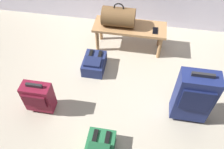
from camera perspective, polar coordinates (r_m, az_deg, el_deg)
name	(u,v)px	position (r m, az deg, el deg)	size (l,w,h in m)	color
ground_plane	(130,100)	(2.84, 4.52, -6.25)	(6.60, 6.60, 0.00)	#B2A893
bench	(130,30)	(3.26, 4.41, 11.07)	(1.00, 0.36, 0.39)	#A87A4C
duffel_bag_brown	(119,17)	(3.16, 1.63, 14.14)	(0.44, 0.26, 0.34)	brown
cell_phone	(155,31)	(3.18, 10.71, 10.68)	(0.07, 0.14, 0.01)	black
suitcase_upright_navy	(194,97)	(2.54, 19.63, -5.19)	(0.39, 0.23, 0.73)	navy
suitcase_small_burgundy	(38,97)	(2.69, -17.82, -5.36)	(0.32, 0.19, 0.46)	maroon
backpack_green	(100,149)	(2.42, -3.07, -18.10)	(0.28, 0.38, 0.21)	#1E6038
backpack_navy	(94,64)	(3.10, -4.43, 2.73)	(0.28, 0.38, 0.21)	navy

